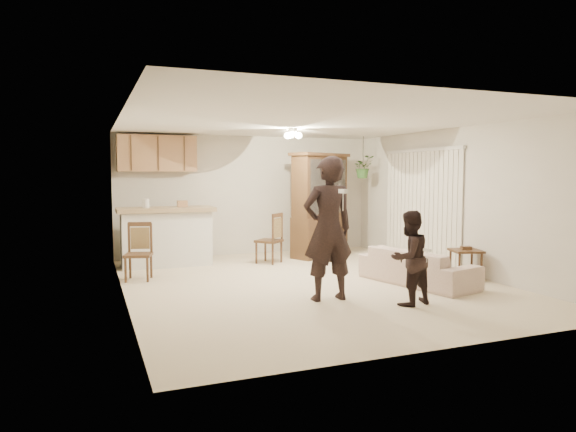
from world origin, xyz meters
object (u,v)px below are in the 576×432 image
object	(u,v)px
china_hutch	(320,206)
chair_bar	(139,264)
chair_hutch_left	(194,245)
sofa	(418,261)
child	(409,254)
adult	(328,234)
side_table	(466,264)
chair_hutch_right	(269,249)

from	to	relation	value
china_hutch	chair_bar	bearing A→B (deg)	171.96
chair_hutch_left	sofa	bearing A→B (deg)	-28.31
sofa	chair_hutch_left	bearing A→B (deg)	24.36
child	chair_hutch_left	bearing A→B (deg)	-80.20
adult	side_table	size ratio (longest dim) A/B	3.21
sofa	chair_hutch_right	size ratio (longest dim) A/B	1.95
sofa	side_table	size ratio (longest dim) A/B	3.35
chair_hutch_right	sofa	bearing A→B (deg)	77.93
child	chair_hutch_left	world-z (taller)	child
child	chair_bar	world-z (taller)	child
chair_bar	child	bearing A→B (deg)	-26.80
china_hutch	sofa	bearing A→B (deg)	-108.85
china_hutch	chair_hutch_left	size ratio (longest dim) A/B	2.06
child	china_hutch	world-z (taller)	china_hutch
sofa	chair_bar	bearing A→B (deg)	51.32
sofa	chair_hutch_left	xyz separation A→B (m)	(-2.79, 3.56, -0.08)
child	chair_hutch_left	distance (m)	4.99
china_hutch	child	bearing A→B (deg)	-122.70
side_table	chair_bar	bearing A→B (deg)	158.79
chair_hutch_left	chair_hutch_right	bearing A→B (deg)	-13.29
chair_hutch_right	china_hutch	bearing A→B (deg)	153.57
sofa	china_hutch	bearing A→B (deg)	-7.96
sofa	chair_hutch_right	distance (m)	3.03
adult	china_hutch	size ratio (longest dim) A/B	0.85
child	chair_hutch_right	xyz separation A→B (m)	(-0.66, 3.65, -0.40)
adult	child	distance (m)	1.09
side_table	chair_bar	world-z (taller)	chair_bar
sofa	adult	size ratio (longest dim) A/B	1.04
sofa	chair_bar	world-z (taller)	chair_bar
sofa	chair_hutch_left	size ratio (longest dim) A/B	1.82
child	side_table	world-z (taller)	child
adult	side_table	bearing A→B (deg)	-170.32
child	chair_hutch_right	world-z (taller)	child
chair_hutch_right	adult	bearing A→B (deg)	43.68
china_hutch	chair_hutch_left	bearing A→B (deg)	141.94
child	china_hutch	size ratio (longest dim) A/B	0.64
adult	chair_hutch_right	distance (m)	3.09
china_hutch	chair_bar	size ratio (longest dim) A/B	2.30
side_table	china_hutch	bearing A→B (deg)	111.71
child	side_table	size ratio (longest dim) A/B	2.41
child	china_hutch	xyz separation A→B (m)	(0.57, 4.00, 0.37)
adult	china_hutch	bearing A→B (deg)	-111.46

